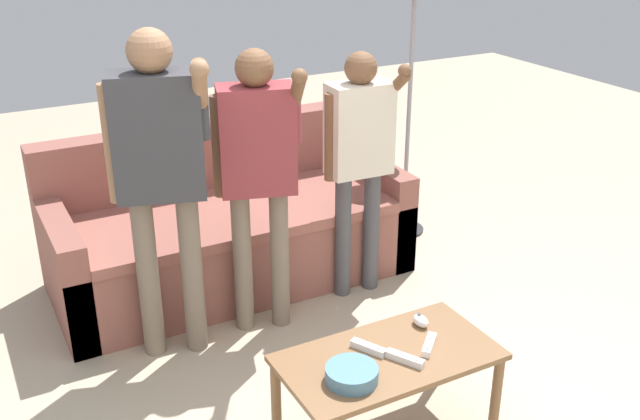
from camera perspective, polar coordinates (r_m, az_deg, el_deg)
The scene contains 10 objects.
couch at distance 4.44m, azimuth -7.18°, elevation -1.51°, with size 2.07×0.91×0.89m.
coffee_table at distance 3.13m, azimuth 5.30°, elevation -12.00°, with size 0.91×0.48×0.42m.
snack_bowl at distance 2.93m, azimuth 2.48°, elevation -12.61°, with size 0.21×0.21×0.06m, color teal.
game_remote_nunchuk at distance 3.28m, azimuth 7.81°, elevation -8.50°, with size 0.06×0.09×0.05m.
player_left at distance 3.47m, azimuth -12.32°, elevation 3.73°, with size 0.46×0.47×1.64m.
player_center at distance 3.65m, azimuth -4.85°, elevation 3.80°, with size 0.43×0.40×1.50m.
player_right at distance 4.02m, azimuth 3.07°, elevation 4.87°, with size 0.41×0.30×1.41m.
game_remote_wand_near at distance 3.05m, azimuth 6.60°, elevation -11.38°, with size 0.11×0.16×0.03m.
game_remote_wand_far at distance 3.15m, azimuth 8.46°, elevation -10.29°, with size 0.14×0.13×0.03m.
game_remote_wand_spare at distance 3.10m, azimuth 3.77°, elevation -10.61°, with size 0.10×0.16×0.03m.
Camera 1 is at (-1.24, -2.22, 2.18)m, focal length 41.27 mm.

